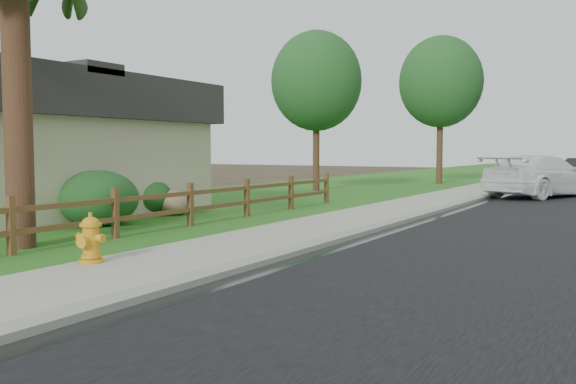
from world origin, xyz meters
The scene contains 13 objects.
curb centered at (0.40, 35.00, 0.06)m, with size 0.40×90.00×0.12m, color gray.
wet_gutter centered at (0.75, 35.00, 0.02)m, with size 0.50×90.00×0.00m, color black.
sidewalk centered at (-0.90, 35.00, 0.05)m, with size 2.20×90.00×0.10m, color gray.
grass_strip centered at (-2.80, 35.00, 0.03)m, with size 1.60×90.00×0.06m, color #295F1B.
lawn_near centered at (-8.00, 35.00, 0.02)m, with size 9.00×90.00×0.04m, color #295F1B.
ranch_fence centered at (-3.60, 6.40, 0.62)m, with size 0.12×16.92×1.10m.
fire_hydrant centered at (-1.70, 2.87, 0.47)m, with size 0.53×0.43×0.80m.
white_suv centered at (2.22, 22.09, 0.85)m, with size 2.32×5.70×1.65m, color white.
boulder centered at (-5.76, 9.46, 0.38)m, with size 1.13×0.85×0.75m, color brown.
shrub_b centered at (-5.73, 6.65, 0.70)m, with size 1.99×1.99×1.39m, color #1B4B20.
shrub_c centered at (-6.50, 9.06, 0.56)m, with size 1.55×1.55×1.12m, color #1B4B20.
tree_near_left centered at (-7.00, 20.42, 4.93)m, with size 4.05×4.05×7.17m.
tree_mid_left centered at (-3.98, 29.07, 5.54)m, with size 4.49×4.49×8.02m.
Camera 1 is at (5.88, -3.76, 1.90)m, focal length 38.00 mm.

